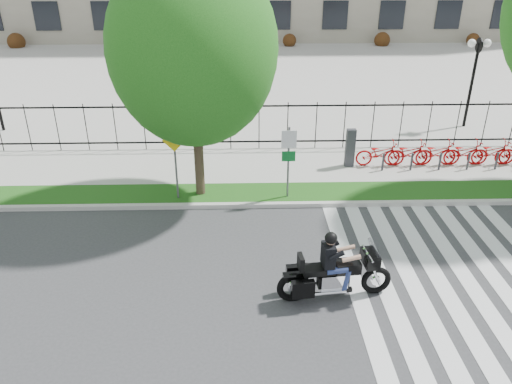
{
  "coord_description": "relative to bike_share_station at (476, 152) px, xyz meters",
  "views": [
    {
      "loc": [
        -0.67,
        -10.75,
        7.91
      ],
      "look_at": [
        -0.3,
        3.0,
        1.11
      ],
      "focal_mm": 35.0,
      "sensor_mm": 36.0,
      "label": 1
    }
  ],
  "objects": [
    {
      "name": "curb",
      "position": [
        -8.45,
        -3.1,
        -0.58
      ],
      "size": [
        60.0,
        0.2,
        0.15
      ],
      "primitive_type": "cube",
      "color": "#BBB9B0",
      "rests_on": "ground"
    },
    {
      "name": "street_tree_1",
      "position": [
        -10.64,
        -2.25,
        4.41
      ],
      "size": [
        5.28,
        5.28,
        7.95
      ],
      "color": "#37281E",
      "rests_on": "grass_verge"
    },
    {
      "name": "bike_share_station",
      "position": [
        0.0,
        0.0,
        0.0
      ],
      "size": [
        10.03,
        0.87,
        1.5
      ],
      "color": "#2D2D33",
      "rests_on": "sidewalk"
    },
    {
      "name": "sidewalk",
      "position": [
        -8.45,
        0.25,
        -0.58
      ],
      "size": [
        60.0,
        3.5,
        0.15
      ],
      "primitive_type": "cube",
      "color": "#AEABA3",
      "rests_on": "ground"
    },
    {
      "name": "lamp_post_right",
      "position": [
        1.55,
        4.8,
        2.55
      ],
      "size": [
        1.06,
        0.7,
        4.25
      ],
      "color": "black",
      "rests_on": "ground"
    },
    {
      "name": "plaza",
      "position": [
        -8.45,
        17.8,
        -0.6
      ],
      "size": [
        80.0,
        34.0,
        0.1
      ],
      "primitive_type": "cube",
      "color": "#AEABA3",
      "rests_on": "ground"
    },
    {
      "name": "sign_pole_regulatory",
      "position": [
        -7.63,
        -2.62,
        1.09
      ],
      "size": [
        0.5,
        0.09,
        2.5
      ],
      "color": "#59595B",
      "rests_on": "grass_verge"
    },
    {
      "name": "grass_verge",
      "position": [
        -8.45,
        -2.25,
        -0.58
      ],
      "size": [
        60.0,
        1.5,
        0.15
      ],
      "primitive_type": "cube",
      "color": "#1B5214",
      "rests_on": "ground"
    },
    {
      "name": "motorcycle_rider",
      "position": [
        -6.92,
        -7.92,
        0.1
      ],
      "size": [
        2.92,
        0.96,
        2.25
      ],
      "color": "black",
      "rests_on": "ground"
    },
    {
      "name": "ground",
      "position": [
        -8.45,
        -7.2,
        -0.65
      ],
      "size": [
        120.0,
        120.0,
        0.0
      ],
      "primitive_type": "plane",
      "color": "#363638",
      "rests_on": "ground"
    },
    {
      "name": "crosswalk_stripes",
      "position": [
        -3.63,
        -7.2,
        -0.65
      ],
      "size": [
        5.7,
        8.0,
        0.01
      ],
      "primitive_type": null,
      "color": "silver",
      "rests_on": "ground"
    },
    {
      "name": "sign_pole_warning",
      "position": [
        -11.38,
        -2.62,
        1.09
      ],
      "size": [
        0.78,
        0.09,
        2.49
      ],
      "color": "#59595B",
      "rests_on": "grass_verge"
    },
    {
      "name": "iron_fence",
      "position": [
        -8.45,
        2.0,
        0.5
      ],
      "size": [
        30.0,
        0.06,
        2.0
      ],
      "primitive_type": null,
      "color": "black",
      "rests_on": "sidewalk"
    }
  ]
}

